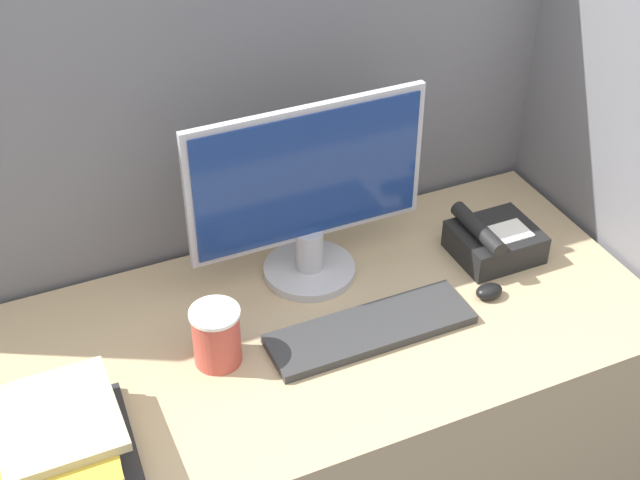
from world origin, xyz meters
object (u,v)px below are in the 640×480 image
Objects in this scene: monitor at (308,197)px; coffee_cup at (216,336)px; keyboard at (371,329)px; book_stack at (61,441)px; desk_telephone at (493,241)px; mouse at (489,291)px.

monitor is 0.36m from coffee_cup.
coffee_cup is (-0.31, 0.05, 0.05)m from keyboard.
book_stack is at bearing -173.24° from keyboard.
coffee_cup is 0.69m from desk_telephone.
monitor is 4.14× the size of coffee_cup.
monitor is 0.31m from keyboard.
keyboard is at bearing -80.83° from monitor.
mouse is at bearing -0.54° from keyboard.
keyboard is 1.42× the size of book_stack.
monitor reaches higher than desk_telephone.
desk_telephone is at bearing 18.12° from keyboard.
book_stack is (-0.93, -0.07, 0.04)m from mouse.
coffee_cup is (-0.28, -0.18, -0.14)m from monitor.
desk_telephone reaches higher than book_stack.
mouse reaches higher than keyboard.
coffee_cup reaches higher than book_stack.
keyboard is 0.40m from desk_telephone.
desk_telephone is at bearing 5.77° from coffee_cup.
desk_telephone is (0.38, 0.12, 0.03)m from keyboard.
desk_telephone is at bearing -15.02° from monitor.
coffee_cup is at bearing 170.38° from keyboard.
keyboard is at bearing -161.88° from desk_telephone.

